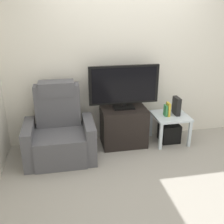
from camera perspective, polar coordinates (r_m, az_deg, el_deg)
ground_plane at (r=3.71m, az=6.46°, el=-12.60°), size 6.40×6.40×0.00m
wall_back at (r=4.23m, az=2.69°, el=11.02°), size 6.40×0.06×2.60m
tv_stand at (r=4.24m, az=2.48°, el=-3.09°), size 0.69×0.47×0.61m
television at (r=4.03m, az=2.57°, el=5.52°), size 1.06×0.20×0.66m
recliner_armchair at (r=3.94m, az=-11.07°, el=-4.44°), size 0.98×0.78×1.08m
side_table at (r=4.41m, az=12.27°, el=-1.47°), size 0.54×0.54×0.46m
subwoofer_box at (r=4.50m, az=12.03°, el=-4.25°), size 0.30×0.30×0.30m
book_leftmost at (r=4.29m, az=11.31°, el=0.30°), size 0.03×0.11×0.18m
book_middle at (r=4.30m, az=11.85°, el=0.58°), size 0.03×0.13×0.22m
game_console at (r=4.37m, az=13.53°, el=1.26°), size 0.07×0.20×0.28m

